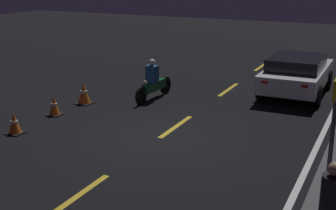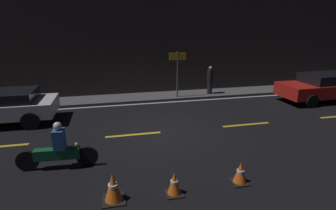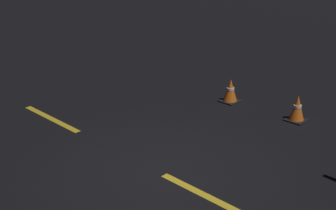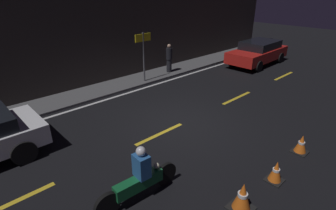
# 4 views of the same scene
# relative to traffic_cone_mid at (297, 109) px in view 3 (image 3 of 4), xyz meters

# --- Properties ---
(ground_plane) EXTENTS (56.00, 56.00, 0.00)m
(ground_plane) POSITION_rel_traffic_cone_mid_xyz_m (0.39, 3.68, -0.28)
(ground_plane) COLOR black
(lane_dash_c) EXTENTS (2.00, 0.14, 0.01)m
(lane_dash_c) POSITION_rel_traffic_cone_mid_xyz_m (-0.61, 3.68, -0.28)
(lane_dash_c) COLOR gold
(lane_dash_c) RESTS_ON ground
(lane_dash_d) EXTENTS (2.00, 0.14, 0.01)m
(lane_dash_d) POSITION_rel_traffic_cone_mid_xyz_m (3.89, 3.68, -0.28)
(lane_dash_d) COLOR gold
(lane_dash_d) RESTS_ON ground
(traffic_cone_mid) EXTENTS (0.42, 0.42, 0.58)m
(traffic_cone_mid) POSITION_rel_traffic_cone_mid_xyz_m (0.00, 0.00, 0.00)
(traffic_cone_mid) COLOR black
(traffic_cone_mid) RESTS_ON ground
(traffic_cone_far) EXTENTS (0.43, 0.43, 0.56)m
(traffic_cone_far) POSITION_rel_traffic_cone_mid_xyz_m (1.74, 0.09, -0.01)
(traffic_cone_far) COLOR black
(traffic_cone_far) RESTS_ON ground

